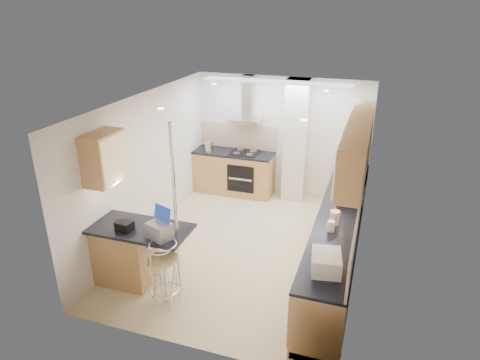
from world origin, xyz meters
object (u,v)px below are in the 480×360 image
(laptop, at_px, (160,231))
(bread_bin, at_px, (326,262))
(microwave, at_px, (352,191))
(bar_stool_near, at_px, (165,274))
(bar_stool_end, at_px, (162,276))

(laptop, height_order, bread_bin, laptop)
(microwave, relative_size, laptop, 1.86)
(bar_stool_near, bearing_deg, bread_bin, -9.44)
(laptop, height_order, bar_stool_end, laptop)
(laptop, relative_size, bar_stool_near, 0.33)
(bread_bin, bearing_deg, laptop, 169.72)
(bar_stool_near, bearing_deg, bar_stool_end, -131.93)
(microwave, relative_size, bar_stool_end, 0.64)
(bar_stool_near, bearing_deg, microwave, 32.44)
(bar_stool_end, relative_size, bread_bin, 2.17)
(bar_stool_end, xyz_separation_m, bread_bin, (2.12, 0.15, 0.57))
(laptop, bearing_deg, bar_stool_end, -45.02)
(bar_stool_near, height_order, bread_bin, bread_bin)
(bar_stool_near, bearing_deg, laptop, 117.33)
(microwave, xyz_separation_m, laptop, (-2.32, -2.06, -0.03))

